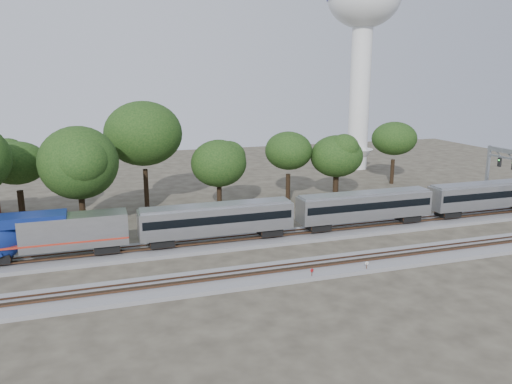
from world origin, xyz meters
TOP-DOWN VIEW (x-y plane):
  - ground at (0.00, 0.00)m, footprint 160.00×160.00m
  - track_far at (0.00, 6.00)m, footprint 160.00×5.00m
  - track_near at (0.00, -4.00)m, footprint 160.00×5.00m
  - train at (13.56, 6.00)m, footprint 89.09×3.07m
  - switch_stand_red at (0.99, -6.10)m, footprint 0.35×0.13m
  - switch_stand_white at (6.75, -6.13)m, footprint 0.36×0.07m
  - switch_lever at (5.41, -5.96)m, footprint 0.54×0.38m
  - water_tower at (33.24, 43.53)m, footprint 14.17×14.17m
  - signal_gantry at (34.73, 6.00)m, footprint 0.63×7.46m
  - tree_1 at (-26.97, 22.75)m, footprint 7.91×7.91m
  - tree_2 at (-19.40, 16.35)m, footprint 8.61×8.61m
  - tree_3 at (-10.95, 24.14)m, footprint 10.97×10.97m
  - tree_4 at (-1.66, 18.89)m, footprint 7.13×7.13m
  - tree_5 at (9.89, 22.54)m, footprint 7.81×7.81m
  - tree_6 at (16.78, 20.42)m, footprint 6.96×6.96m
  - tree_7 at (31.82, 28.41)m, footprint 8.10×8.10m

SIDE VIEW (x-z plane):
  - ground at x=0.00m, z-range 0.00..0.00m
  - switch_lever at x=5.41m, z-range 0.00..0.30m
  - track_far at x=0.00m, z-range -0.16..0.57m
  - track_near at x=0.00m, z-range -0.16..0.57m
  - switch_stand_red at x=0.99m, z-range 0.15..1.27m
  - switch_stand_white at x=6.75m, z-range 0.16..1.30m
  - train at x=13.56m, z-range 0.91..5.43m
  - signal_gantry at x=34.73m, z-range 2.08..11.15m
  - tree_6 at x=16.78m, z-range 1.92..11.73m
  - tree_4 at x=-1.66m, z-range 1.96..12.02m
  - tree_5 at x=9.89m, z-range 2.16..13.17m
  - tree_1 at x=-26.97m, z-range 2.19..13.34m
  - tree_7 at x=31.82m, z-range 2.24..13.66m
  - tree_2 at x=-19.40m, z-range 2.38..14.52m
  - tree_3 at x=-10.95m, z-range 3.05..18.52m
  - water_tower at x=33.24m, z-range 9.44..48.66m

